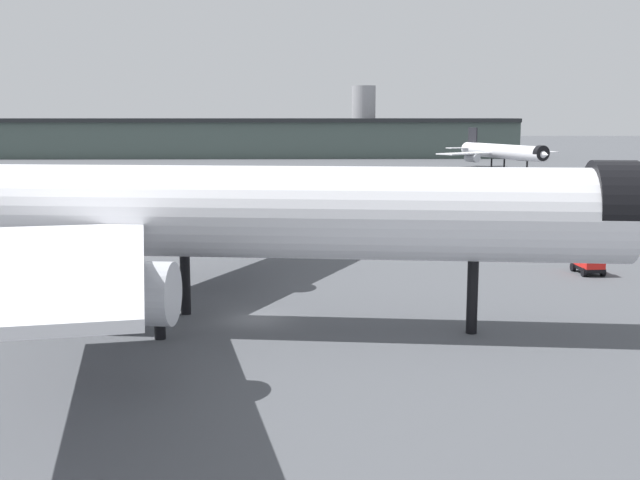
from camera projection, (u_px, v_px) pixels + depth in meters
name	position (u px, v px, depth m)	size (l,w,h in m)	color
ground	(255.00, 320.00, 49.98)	(900.00, 900.00, 0.00)	#4C4F54
airliner_near_gate	(205.00, 213.00, 47.22)	(56.47, 51.21, 16.12)	white
airliner_far_taxiway	(502.00, 152.00, 186.06)	(31.16, 34.95, 9.95)	white
terminal_building	(128.00, 137.00, 241.79)	(243.61, 25.12, 22.08)	#475651
baggage_tug_wing	(589.00, 262.00, 64.19)	(2.05, 3.29, 1.85)	black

